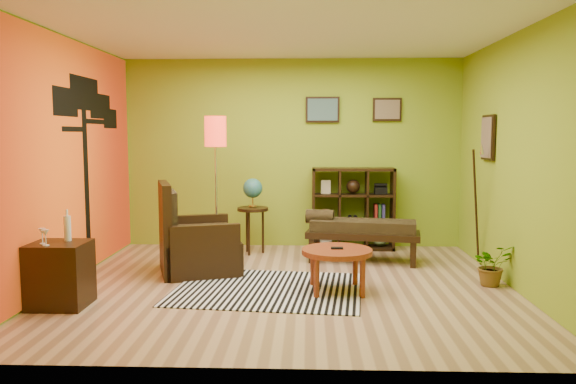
{
  "coord_description": "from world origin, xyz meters",
  "views": [
    {
      "loc": [
        0.24,
        -6.16,
        1.7
      ],
      "look_at": [
        0.02,
        0.06,
        1.05
      ],
      "focal_mm": 35.0,
      "sensor_mm": 36.0,
      "label": 1
    }
  ],
  "objects_px": {
    "armchair": "(194,245)",
    "cube_shelf": "(354,209)",
    "side_cabinet": "(60,274)",
    "bench": "(360,229)",
    "globe_table": "(253,197)",
    "coffee_table": "(337,255)",
    "potted_plant": "(491,269)",
    "floor_lamp": "(216,145)"
  },
  "relations": [
    {
      "from": "coffee_table",
      "to": "cube_shelf",
      "type": "relative_size",
      "value": 0.63
    },
    {
      "from": "coffee_table",
      "to": "armchair",
      "type": "distance_m",
      "value": 1.88
    },
    {
      "from": "floor_lamp",
      "to": "globe_table",
      "type": "height_order",
      "value": "floor_lamp"
    },
    {
      "from": "globe_table",
      "to": "cube_shelf",
      "type": "height_order",
      "value": "cube_shelf"
    },
    {
      "from": "floor_lamp",
      "to": "cube_shelf",
      "type": "relative_size",
      "value": 1.6
    },
    {
      "from": "armchair",
      "to": "globe_table",
      "type": "height_order",
      "value": "armchair"
    },
    {
      "from": "cube_shelf",
      "to": "coffee_table",
      "type": "bearing_deg",
      "value": -99.09
    },
    {
      "from": "floor_lamp",
      "to": "cube_shelf",
      "type": "xyz_separation_m",
      "value": [
        1.87,
        0.99,
        -0.95
      ]
    },
    {
      "from": "side_cabinet",
      "to": "bench",
      "type": "xyz_separation_m",
      "value": [
        3.13,
        2.05,
        0.11
      ]
    },
    {
      "from": "coffee_table",
      "to": "potted_plant",
      "type": "height_order",
      "value": "coffee_table"
    },
    {
      "from": "coffee_table",
      "to": "globe_table",
      "type": "xyz_separation_m",
      "value": [
        -1.09,
        1.9,
        0.41
      ]
    },
    {
      "from": "cube_shelf",
      "to": "bench",
      "type": "relative_size",
      "value": 0.78
    },
    {
      "from": "armchair",
      "to": "potted_plant",
      "type": "xyz_separation_m",
      "value": [
        3.45,
        -0.49,
        -0.15
      ]
    },
    {
      "from": "coffee_table",
      "to": "globe_table",
      "type": "distance_m",
      "value": 2.23
    },
    {
      "from": "armchair",
      "to": "globe_table",
      "type": "relative_size",
      "value": 1.07
    },
    {
      "from": "armchair",
      "to": "floor_lamp",
      "type": "bearing_deg",
      "value": 67.05
    },
    {
      "from": "floor_lamp",
      "to": "coffee_table",
      "type": "bearing_deg",
      "value": -40.06
    },
    {
      "from": "side_cabinet",
      "to": "globe_table",
      "type": "bearing_deg",
      "value": 56.53
    },
    {
      "from": "coffee_table",
      "to": "globe_table",
      "type": "relative_size",
      "value": 0.71
    },
    {
      "from": "cube_shelf",
      "to": "bench",
      "type": "bearing_deg",
      "value": -88.94
    },
    {
      "from": "bench",
      "to": "potted_plant",
      "type": "bearing_deg",
      "value": -39.53
    },
    {
      "from": "coffee_table",
      "to": "side_cabinet",
      "type": "distance_m",
      "value": 2.82
    },
    {
      "from": "coffee_table",
      "to": "armchair",
      "type": "height_order",
      "value": "armchair"
    },
    {
      "from": "coffee_table",
      "to": "side_cabinet",
      "type": "bearing_deg",
      "value": -167.4
    },
    {
      "from": "coffee_table",
      "to": "globe_table",
      "type": "height_order",
      "value": "globe_table"
    },
    {
      "from": "globe_table",
      "to": "side_cabinet",
      "type": "bearing_deg",
      "value": -123.47
    },
    {
      "from": "coffee_table",
      "to": "side_cabinet",
      "type": "relative_size",
      "value": 0.8
    },
    {
      "from": "side_cabinet",
      "to": "cube_shelf",
      "type": "bearing_deg",
      "value": 42.68
    },
    {
      "from": "side_cabinet",
      "to": "cube_shelf",
      "type": "distance_m",
      "value": 4.24
    },
    {
      "from": "armchair",
      "to": "globe_table",
      "type": "distance_m",
      "value": 1.35
    },
    {
      "from": "cube_shelf",
      "to": "potted_plant",
      "type": "xyz_separation_m",
      "value": [
        1.39,
        -1.95,
        -0.42
      ]
    },
    {
      "from": "coffee_table",
      "to": "cube_shelf",
      "type": "xyz_separation_m",
      "value": [
        0.36,
        2.26,
        0.2
      ]
    },
    {
      "from": "side_cabinet",
      "to": "potted_plant",
      "type": "xyz_separation_m",
      "value": [
        4.5,
        0.92,
        -0.14
      ]
    },
    {
      "from": "coffee_table",
      "to": "bench",
      "type": "xyz_separation_m",
      "value": [
        0.38,
        1.43,
        0.04
      ]
    },
    {
      "from": "cube_shelf",
      "to": "side_cabinet",
      "type": "bearing_deg",
      "value": -137.32
    },
    {
      "from": "cube_shelf",
      "to": "floor_lamp",
      "type": "bearing_deg",
      "value": -152.05
    },
    {
      "from": "side_cabinet",
      "to": "globe_table",
      "type": "relative_size",
      "value": 0.89
    },
    {
      "from": "potted_plant",
      "to": "coffee_table",
      "type": "bearing_deg",
      "value": -170.18
    },
    {
      "from": "armchair",
      "to": "floor_lamp",
      "type": "distance_m",
      "value": 1.32
    },
    {
      "from": "globe_table",
      "to": "bench",
      "type": "bearing_deg",
      "value": -17.46
    },
    {
      "from": "armchair",
      "to": "cube_shelf",
      "type": "relative_size",
      "value": 0.96
    },
    {
      "from": "bench",
      "to": "potted_plant",
      "type": "relative_size",
      "value": 3.29
    }
  ]
}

